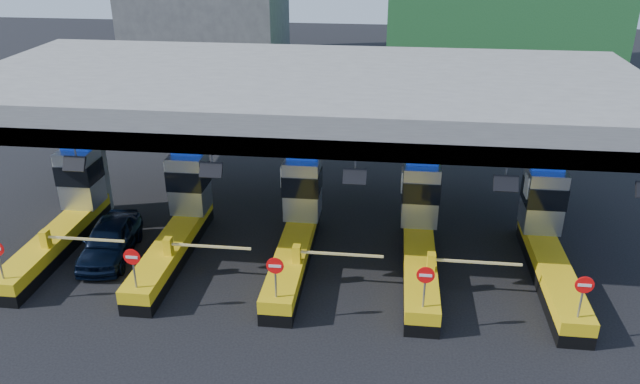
# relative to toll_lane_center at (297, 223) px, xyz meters

# --- Properties ---
(ground) EXTENTS (120.00, 120.00, 0.00)m
(ground) POSITION_rel_toll_lane_center_xyz_m (-0.00, -0.28, -1.40)
(ground) COLOR black
(ground) RESTS_ON ground
(toll_canopy) EXTENTS (28.00, 12.09, 7.00)m
(toll_canopy) POSITION_rel_toll_lane_center_xyz_m (-0.00, 2.59, 4.74)
(toll_canopy) COLOR slate
(toll_canopy) RESTS_ON ground
(toll_lane_far_left) EXTENTS (4.43, 8.00, 4.16)m
(toll_lane_far_left) POSITION_rel_toll_lane_center_xyz_m (-10.00, 0.00, 0.00)
(toll_lane_far_left) COLOR black
(toll_lane_far_left) RESTS_ON ground
(toll_lane_left) EXTENTS (4.43, 8.00, 4.16)m
(toll_lane_left) POSITION_rel_toll_lane_center_xyz_m (-5.00, 0.00, 0.00)
(toll_lane_left) COLOR black
(toll_lane_left) RESTS_ON ground
(toll_lane_center) EXTENTS (4.43, 8.00, 4.16)m
(toll_lane_center) POSITION_rel_toll_lane_center_xyz_m (0.00, 0.00, 0.00)
(toll_lane_center) COLOR black
(toll_lane_center) RESTS_ON ground
(toll_lane_right) EXTENTS (4.43, 8.00, 4.16)m
(toll_lane_right) POSITION_rel_toll_lane_center_xyz_m (5.00, 0.00, 0.00)
(toll_lane_right) COLOR black
(toll_lane_right) RESTS_ON ground
(toll_lane_far_right) EXTENTS (4.43, 8.00, 4.16)m
(toll_lane_far_right) POSITION_rel_toll_lane_center_xyz_m (10.00, 0.00, 0.00)
(toll_lane_far_right) COLOR black
(toll_lane_far_right) RESTS_ON ground
(van) EXTENTS (2.39, 4.73, 1.54)m
(van) POSITION_rel_toll_lane_center_xyz_m (-7.62, -1.24, -0.62)
(van) COLOR black
(van) RESTS_ON ground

